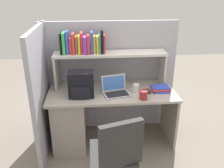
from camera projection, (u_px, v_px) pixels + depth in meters
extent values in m
plane|color=slate|center=(112.00, 139.00, 3.35)|extent=(8.00, 8.00, 0.00)
cube|color=#AAA093|center=(112.00, 92.00, 3.08)|extent=(1.60, 0.70, 0.03)
cube|color=#9D9388|center=(70.00, 119.00, 3.17)|extent=(0.40, 0.64, 0.70)
cube|color=#9D9388|center=(169.00, 115.00, 3.28)|extent=(0.03, 0.64, 0.70)
cube|color=#9E9EA8|center=(109.00, 77.00, 3.40)|extent=(1.84, 0.05, 1.55)
cube|color=#9E9EA8|center=(42.00, 92.00, 2.94)|extent=(0.05, 1.06, 1.55)
cube|color=#BCB7AC|center=(56.00, 72.00, 3.12)|extent=(0.03, 0.28, 0.42)
cube|color=#BCB7AC|center=(163.00, 69.00, 3.23)|extent=(0.03, 0.28, 0.42)
cube|color=beige|center=(110.00, 54.00, 3.09)|extent=(1.44, 0.28, 0.03)
cube|color=black|center=(61.00, 43.00, 2.98)|extent=(0.02, 0.16, 0.26)
cube|color=green|center=(64.00, 43.00, 2.99)|extent=(0.04, 0.17, 0.26)
cube|color=blue|center=(67.00, 42.00, 2.98)|extent=(0.04, 0.13, 0.28)
cube|color=red|center=(71.00, 46.00, 2.99)|extent=(0.03, 0.14, 0.20)
cube|color=red|center=(73.00, 44.00, 2.99)|extent=(0.03, 0.15, 0.25)
cube|color=olive|center=(77.00, 45.00, 3.01)|extent=(0.03, 0.13, 0.22)
cube|color=yellow|center=(79.00, 44.00, 3.00)|extent=(0.02, 0.16, 0.23)
cube|color=red|center=(82.00, 43.00, 3.00)|extent=(0.03, 0.16, 0.26)
cube|color=purple|center=(85.00, 45.00, 3.00)|extent=(0.04, 0.18, 0.22)
cube|color=red|center=(89.00, 44.00, 3.00)|extent=(0.03, 0.15, 0.23)
cube|color=blue|center=(92.00, 42.00, 3.01)|extent=(0.03, 0.14, 0.27)
cube|color=yellow|center=(94.00, 44.00, 3.03)|extent=(0.02, 0.14, 0.22)
cube|color=yellow|center=(97.00, 44.00, 3.02)|extent=(0.02, 0.17, 0.22)
cube|color=teal|center=(99.00, 44.00, 3.03)|extent=(0.02, 0.18, 0.23)
cube|color=black|center=(102.00, 41.00, 3.02)|extent=(0.03, 0.17, 0.29)
cube|color=red|center=(104.00, 44.00, 3.04)|extent=(0.02, 0.15, 0.23)
cube|color=#B7BABF|center=(117.00, 94.00, 2.96)|extent=(0.35, 0.28, 0.02)
cube|color=black|center=(117.00, 94.00, 2.95)|extent=(0.30, 0.23, 0.00)
cube|color=#B7BABF|center=(114.00, 83.00, 3.02)|extent=(0.31, 0.12, 0.20)
cube|color=#3F72CC|center=(114.00, 83.00, 3.01)|extent=(0.27, 0.09, 0.17)
cube|color=black|center=(81.00, 84.00, 2.89)|extent=(0.30, 0.20, 0.31)
cube|color=black|center=(81.00, 93.00, 2.82)|extent=(0.22, 0.04, 0.14)
cube|color=#262628|center=(147.00, 91.00, 3.03)|extent=(0.07, 0.11, 0.03)
cylinder|color=white|center=(136.00, 88.00, 3.04)|extent=(0.08, 0.08, 0.10)
cylinder|color=maroon|center=(143.00, 95.00, 2.84)|extent=(0.10, 0.10, 0.11)
cube|color=blue|center=(161.00, 91.00, 3.06)|extent=(0.19, 0.16, 0.02)
cube|color=red|center=(160.00, 89.00, 3.06)|extent=(0.23, 0.16, 0.02)
cube|color=blue|center=(160.00, 87.00, 3.06)|extent=(0.21, 0.14, 0.02)
cube|color=#2D2D2D|center=(113.00, 155.00, 2.36)|extent=(0.44, 0.44, 0.08)
cube|color=#2D2D2D|center=(121.00, 145.00, 2.09)|extent=(0.40, 0.17, 0.44)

